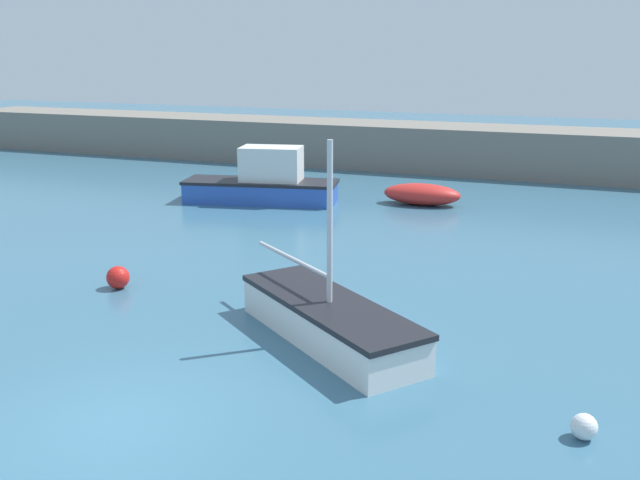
# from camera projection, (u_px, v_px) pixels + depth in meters

# --- Properties ---
(ground_plane) EXTENTS (120.00, 120.00, 0.20)m
(ground_plane) POSITION_uv_depth(u_px,v_px,m) (115.00, 427.00, 11.91)
(ground_plane) COLOR #38667F
(harbor_breakwater) EXTENTS (59.64, 3.98, 2.27)m
(harbor_breakwater) POSITION_uv_depth(u_px,v_px,m) (447.00, 148.00, 36.24)
(harbor_breakwater) COLOR slate
(harbor_breakwater) RESTS_ON ground_plane
(sailboat_twin_hulled) EXTENTS (5.10, 4.42, 4.28)m
(sailboat_twin_hulled) POSITION_uv_depth(u_px,v_px,m) (329.00, 320.00, 15.10)
(sailboat_twin_hulled) COLOR white
(sailboat_twin_hulled) RESTS_ON ground_plane
(motorboat_grey_hull) EXTENTS (6.43, 3.14, 2.26)m
(motorboat_grey_hull) POSITION_uv_depth(u_px,v_px,m) (264.00, 183.00, 28.70)
(motorboat_grey_hull) COLOR #2D56B7
(motorboat_grey_hull) RESTS_ON ground_plane
(open_tender_yellow) EXTENTS (3.12, 1.49, 0.85)m
(open_tender_yellow) POSITION_uv_depth(u_px,v_px,m) (422.00, 194.00, 28.33)
(open_tender_yellow) COLOR red
(open_tender_yellow) RESTS_ON ground_plane
(mooring_buoy_white) EXTENTS (0.43, 0.43, 0.43)m
(mooring_buoy_white) POSITION_uv_depth(u_px,v_px,m) (584.00, 427.00, 11.32)
(mooring_buoy_white) COLOR white
(mooring_buoy_white) RESTS_ON ground_plane
(mooring_buoy_red) EXTENTS (0.59, 0.59, 0.59)m
(mooring_buoy_red) POSITION_uv_depth(u_px,v_px,m) (118.00, 277.00, 18.44)
(mooring_buoy_red) COLOR red
(mooring_buoy_red) RESTS_ON ground_plane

